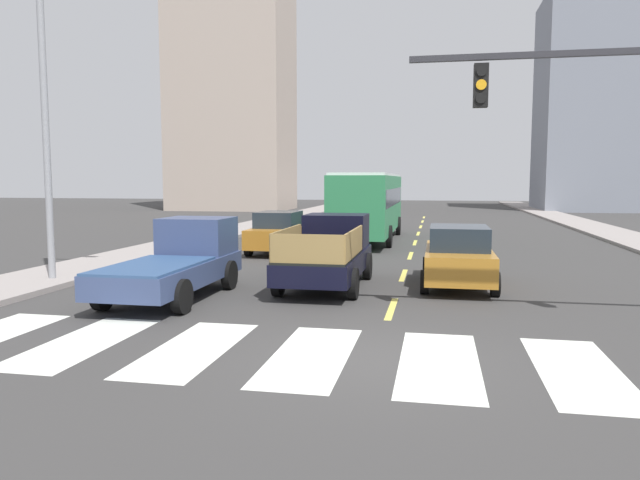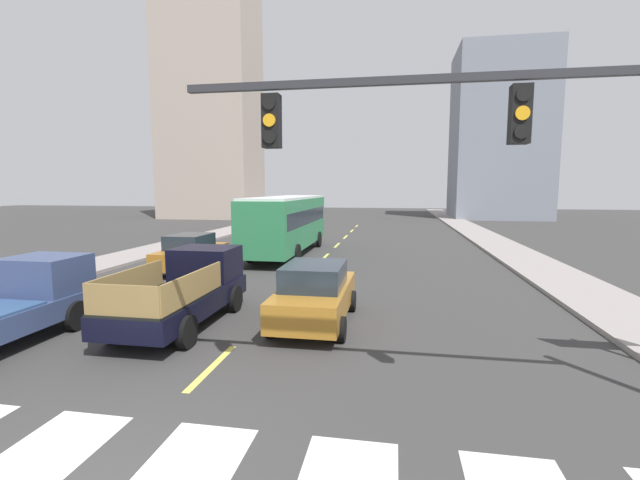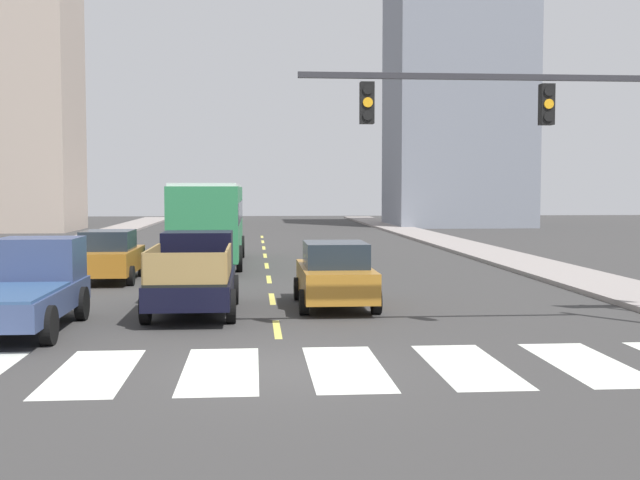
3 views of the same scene
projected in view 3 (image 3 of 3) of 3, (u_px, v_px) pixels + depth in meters
ground_plane at (284, 369)px, 14.06m from camera, size 160.00×160.00×0.00m
sidewalk_right at (529, 264)px, 32.81m from camera, size 2.82×110.00×0.15m
crosswalk_stripe_2 at (93, 372)px, 13.79m from camera, size 1.30×3.69×0.01m
crosswalk_stripe_3 at (221, 370)px, 13.97m from camera, size 1.30×3.69×0.01m
crosswalk_stripe_4 at (346, 368)px, 14.14m from camera, size 1.30×3.69×0.01m
crosswalk_stripe_5 at (467, 365)px, 14.32m from camera, size 1.30×3.69×0.01m
crosswalk_stripe_6 at (586, 363)px, 14.49m from camera, size 1.30×3.69×0.01m
lane_dash_0 at (277, 329)px, 18.04m from camera, size 0.16×2.40×0.01m
lane_dash_1 at (272, 299)px, 23.01m from camera, size 0.16×2.40×0.01m
lane_dash_2 at (269, 279)px, 27.98m from camera, size 0.16×2.40×0.01m
lane_dash_3 at (267, 266)px, 32.96m from camera, size 0.16×2.40×0.01m
lane_dash_4 at (265, 256)px, 37.93m from camera, size 0.16×2.40×0.01m
lane_dash_5 at (264, 248)px, 42.90m from camera, size 0.16×2.40×0.01m
lane_dash_6 at (263, 242)px, 47.88m from camera, size 0.16×2.40×0.01m
lane_dash_7 at (262, 237)px, 52.85m from camera, size 0.16×2.40×0.01m
pickup_stakebed at (195, 274)px, 20.72m from camera, size 2.18×5.20×1.96m
pickup_dark at (27, 287)px, 18.10m from camera, size 2.18×5.20×1.96m
city_bus at (210, 217)px, 33.27m from camera, size 2.72×10.80×3.32m
sedan_mid at (335, 275)px, 21.40m from camera, size 2.02×4.40×1.72m
sedan_far at (109, 256)px, 27.36m from camera, size 2.02×4.40×1.72m
traffic_signal_gantry at (601, 136)px, 16.89m from camera, size 9.44×0.27×6.00m
block_mid_left at (457, 102)px, 68.01m from camera, size 11.10×9.85×20.75m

